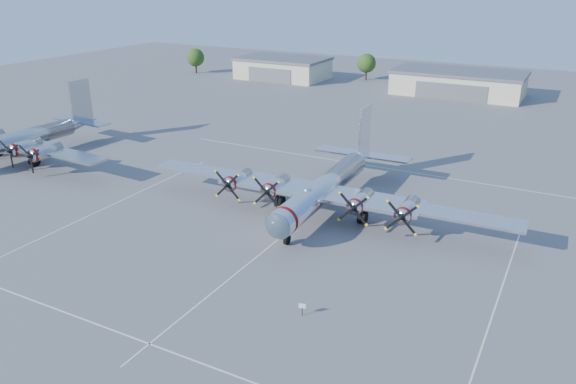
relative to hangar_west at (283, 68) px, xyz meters
The scene contains 9 objects.
ground 93.54m from the hangar_west, 61.23° to the right, with size 260.00×260.00×0.00m, color #5D5D60.
parking_lines 95.08m from the hangar_west, 61.74° to the right, with size 60.00×50.08×0.01m.
hangar_west is the anchor object (origin of this frame).
hangar_center 45.00m from the hangar_west, ahead, with size 28.60×14.60×5.40m.
tree_far_west 25.36m from the hangar_west, behind, with size 4.80×4.80×6.64m.
tree_west 21.61m from the hangar_west, 21.89° to the left, with size 4.80×4.80×6.64m.
main_bomber_b29 87.52m from the hangar_west, 58.22° to the right, with size 43.61×29.83×9.64m, color silver, non-canonical shape.
bomber_west 77.70m from the hangar_west, 91.24° to the right, with size 37.69×26.69×9.96m, color #B5B7BA, non-canonical shape.
info_placard 109.24m from the hangar_west, 60.73° to the right, with size 0.57×0.19×1.10m.
Camera 1 is at (25.46, -47.89, 25.81)m, focal length 35.00 mm.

